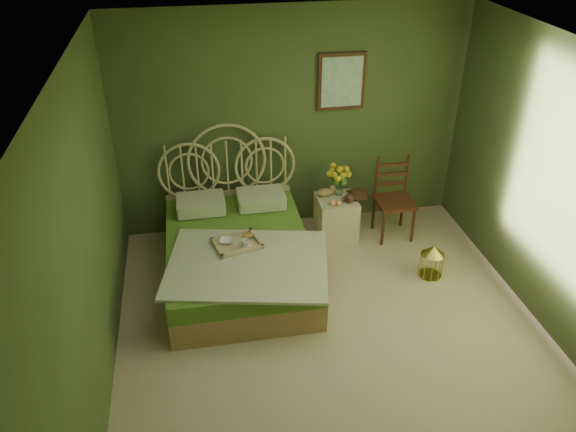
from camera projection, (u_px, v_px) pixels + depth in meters
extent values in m
plane|color=#C8AE91|center=(337.00, 345.00, 5.16)|extent=(4.50, 4.50, 0.00)
plane|color=silver|center=(355.00, 65.00, 3.81)|extent=(4.50, 4.50, 0.00)
plane|color=#4A5B30|center=(293.00, 122.00, 6.38)|extent=(4.00, 0.00, 4.00)
plane|color=#4A5B30|center=(86.00, 252.00, 4.18)|extent=(0.00, 4.50, 4.50)
plane|color=#4A5B30|center=(571.00, 204.00, 4.80)|extent=(0.00, 4.50, 4.50)
cube|color=#381D0F|center=(342.00, 82.00, 6.21)|extent=(0.54, 0.03, 0.64)
cube|color=silver|center=(342.00, 82.00, 6.20)|extent=(0.46, 0.01, 0.56)
cube|color=tan|center=(239.00, 267.00, 5.95)|extent=(1.45, 1.94, 0.29)
cube|color=olive|center=(238.00, 249.00, 5.82)|extent=(1.45, 1.94, 0.19)
cube|color=beige|center=(247.00, 264.00, 5.40)|extent=(1.74, 1.46, 0.03)
cube|color=beige|center=(201.00, 204.00, 6.24)|extent=(0.53, 0.39, 0.16)
cube|color=beige|center=(261.00, 199.00, 6.35)|extent=(0.53, 0.39, 0.16)
cube|color=beige|center=(237.00, 246.00, 5.66)|extent=(0.52, 0.45, 0.04)
ellipsoid|color=#B77A38|center=(248.00, 236.00, 5.73)|extent=(0.12, 0.07, 0.05)
cube|color=beige|center=(336.00, 217.00, 6.63)|extent=(0.45, 0.45, 0.50)
cylinder|color=silver|center=(339.00, 187.00, 6.55)|extent=(0.10, 0.10, 0.18)
ellipsoid|color=tan|center=(325.00, 192.00, 6.53)|extent=(0.21, 0.11, 0.10)
sphere|color=#F79560|center=(333.00, 203.00, 6.35)|extent=(0.07, 0.07, 0.07)
sphere|color=#F79560|center=(338.00, 203.00, 6.35)|extent=(0.07, 0.07, 0.07)
cube|color=#381D0F|center=(395.00, 202.00, 6.52)|extent=(0.42, 0.42, 0.04)
cylinder|color=#381D0F|center=(383.00, 228.00, 6.46)|extent=(0.04, 0.04, 0.45)
cylinder|color=#381D0F|center=(413.00, 225.00, 6.52)|extent=(0.04, 0.04, 0.45)
cylinder|color=#381D0F|center=(373.00, 212.00, 6.77)|extent=(0.04, 0.04, 0.45)
cylinder|color=#381D0F|center=(402.00, 210.00, 6.82)|extent=(0.04, 0.04, 0.45)
cube|color=#381D0F|center=(392.00, 176.00, 6.54)|extent=(0.36, 0.04, 0.50)
cylinder|color=gold|center=(429.00, 275.00, 6.07)|extent=(0.24, 0.24, 0.01)
cylinder|color=gold|center=(431.00, 265.00, 6.00)|extent=(0.24, 0.24, 0.27)
cone|color=gold|center=(433.00, 251.00, 5.91)|extent=(0.24, 0.24, 0.10)
imported|color=#381E0F|center=(352.00, 196.00, 6.54)|extent=(0.24, 0.28, 0.02)
imported|color=#472819|center=(352.00, 194.00, 6.53)|extent=(0.24, 0.28, 0.02)
imported|color=white|center=(227.00, 241.00, 5.67)|extent=(0.16, 0.16, 0.03)
imported|color=white|center=(245.00, 243.00, 5.59)|extent=(0.11, 0.11, 0.08)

